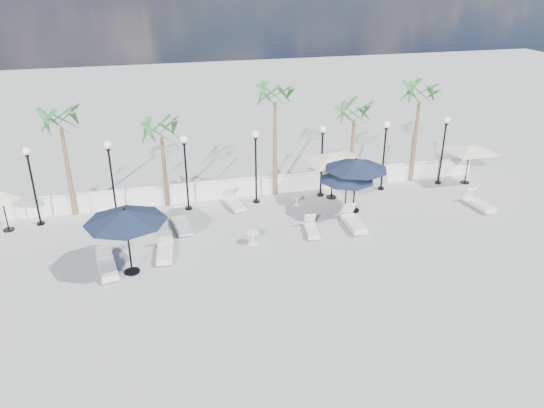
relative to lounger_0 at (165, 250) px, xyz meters
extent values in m
plane|color=#979893|center=(4.96, -2.05, -0.25)|extent=(100.00, 100.00, 0.00)
cube|color=silver|center=(4.96, 5.45, 0.20)|extent=(26.00, 0.30, 0.90)
cube|color=silver|center=(4.96, 5.45, 0.72)|extent=(26.00, 0.12, 0.08)
cylinder|color=black|center=(-5.54, 4.45, -0.20)|extent=(0.36, 0.36, 0.10)
cylinder|color=black|center=(-5.54, 4.45, 1.50)|extent=(0.10, 0.10, 3.50)
cylinder|color=black|center=(-5.54, 4.45, 3.20)|extent=(0.18, 0.18, 0.10)
sphere|color=white|center=(-5.54, 4.45, 3.41)|extent=(0.36, 0.36, 0.36)
cylinder|color=black|center=(-2.04, 4.45, -0.20)|extent=(0.36, 0.36, 0.10)
cylinder|color=black|center=(-2.04, 4.45, 1.50)|extent=(0.10, 0.10, 3.50)
cylinder|color=black|center=(-2.04, 4.45, 3.20)|extent=(0.18, 0.18, 0.10)
sphere|color=white|center=(-2.04, 4.45, 3.41)|extent=(0.36, 0.36, 0.36)
cylinder|color=black|center=(1.46, 4.45, -0.20)|extent=(0.36, 0.36, 0.10)
cylinder|color=black|center=(1.46, 4.45, 1.50)|extent=(0.10, 0.10, 3.50)
cylinder|color=black|center=(1.46, 4.45, 3.20)|extent=(0.18, 0.18, 0.10)
sphere|color=white|center=(1.46, 4.45, 3.41)|extent=(0.36, 0.36, 0.36)
cylinder|color=black|center=(4.96, 4.45, -0.20)|extent=(0.36, 0.36, 0.10)
cylinder|color=black|center=(4.96, 4.45, 1.50)|extent=(0.10, 0.10, 3.50)
cylinder|color=black|center=(4.96, 4.45, 3.20)|extent=(0.18, 0.18, 0.10)
sphere|color=white|center=(4.96, 4.45, 3.41)|extent=(0.36, 0.36, 0.36)
cylinder|color=black|center=(8.46, 4.45, -0.20)|extent=(0.36, 0.36, 0.10)
cylinder|color=black|center=(8.46, 4.45, 1.50)|extent=(0.10, 0.10, 3.50)
cylinder|color=black|center=(8.46, 4.45, 3.20)|extent=(0.18, 0.18, 0.10)
sphere|color=white|center=(8.46, 4.45, 3.41)|extent=(0.36, 0.36, 0.36)
cylinder|color=black|center=(11.96, 4.45, -0.20)|extent=(0.36, 0.36, 0.10)
cylinder|color=black|center=(11.96, 4.45, 1.50)|extent=(0.10, 0.10, 3.50)
cylinder|color=black|center=(11.96, 4.45, 3.20)|extent=(0.18, 0.18, 0.10)
sphere|color=white|center=(11.96, 4.45, 3.41)|extent=(0.36, 0.36, 0.36)
cylinder|color=black|center=(15.46, 4.45, -0.20)|extent=(0.36, 0.36, 0.10)
cylinder|color=black|center=(15.46, 4.45, 1.50)|extent=(0.10, 0.10, 3.50)
cylinder|color=black|center=(15.46, 4.45, 3.20)|extent=(0.18, 0.18, 0.10)
sphere|color=white|center=(15.46, 4.45, 3.41)|extent=(0.36, 0.36, 0.36)
cone|color=brown|center=(-4.04, 5.25, 1.95)|extent=(0.28, 0.28, 4.40)
cone|color=brown|center=(0.46, 5.25, 1.55)|extent=(0.28, 0.28, 3.60)
cone|color=brown|center=(6.16, 5.25, 2.25)|extent=(0.28, 0.28, 5.00)
cone|color=brown|center=(10.46, 5.25, 1.65)|extent=(0.28, 0.28, 3.80)
cone|color=brown|center=(14.16, 5.25, 2.05)|extent=(0.28, 0.28, 4.60)
cube|color=silver|center=(0.00, -0.02, -0.09)|extent=(0.86, 2.03, 0.11)
cube|color=silver|center=(-0.03, -0.29, 0.02)|extent=(0.75, 1.39, 0.11)
cube|color=silver|center=(0.08, 0.77, 0.30)|extent=(0.66, 0.53, 0.62)
cube|color=silver|center=(0.91, 2.35, -0.09)|extent=(0.90, 2.08, 0.11)
cube|color=silver|center=(0.94, 2.08, 0.03)|extent=(0.78, 1.42, 0.11)
cube|color=silver|center=(0.82, 3.16, 0.31)|extent=(0.68, 0.55, 0.63)
cube|color=silver|center=(-2.32, -0.78, -0.09)|extent=(0.97, 2.08, 0.11)
cube|color=silver|center=(-2.28, -1.04, 0.03)|extent=(0.83, 1.43, 0.11)
cube|color=silver|center=(-2.45, 0.02, 0.31)|extent=(0.69, 0.56, 0.62)
cube|color=silver|center=(6.66, 0.43, -0.12)|extent=(0.81, 1.72, 0.09)
cube|color=silver|center=(6.63, 0.21, -0.02)|extent=(0.69, 1.18, 0.09)
cube|color=silver|center=(6.77, 1.08, 0.21)|extent=(0.57, 0.47, 0.52)
cube|color=silver|center=(3.73, 4.15, -0.10)|extent=(0.99, 1.97, 0.10)
cube|color=silver|center=(3.78, 3.90, 0.01)|extent=(0.83, 1.36, 0.10)
cube|color=silver|center=(3.58, 4.90, 0.28)|extent=(0.67, 0.55, 0.59)
cube|color=silver|center=(8.77, 0.54, -0.08)|extent=(0.78, 2.12, 0.11)
cube|color=silver|center=(8.75, 0.26, 0.04)|extent=(0.71, 1.44, 0.11)
cube|color=silver|center=(8.80, 1.39, 0.33)|extent=(0.67, 0.52, 0.65)
cube|color=silver|center=(15.73, 1.01, -0.10)|extent=(0.86, 1.98, 0.10)
cube|color=silver|center=(15.76, 0.75, 0.02)|extent=(0.75, 1.36, 0.10)
cube|color=silver|center=(15.64, 1.78, 0.29)|extent=(0.65, 0.52, 0.60)
cylinder|color=silver|center=(-1.47, 3.65, -0.24)|extent=(0.46, 0.46, 0.03)
cylinder|color=silver|center=(-1.47, 3.65, 0.02)|extent=(0.07, 0.07, 0.55)
cylinder|color=silver|center=(-1.47, 3.65, 0.31)|extent=(0.60, 0.60, 0.03)
cylinder|color=silver|center=(3.83, 0.10, -0.24)|extent=(0.44, 0.44, 0.03)
cylinder|color=silver|center=(3.83, 0.10, 0.01)|extent=(0.07, 0.07, 0.52)
cylinder|color=silver|center=(3.83, 0.10, 0.28)|extent=(0.57, 0.57, 0.03)
cylinder|color=silver|center=(6.91, 3.62, -0.24)|extent=(0.35, 0.35, 0.03)
cylinder|color=silver|center=(6.91, 3.62, -0.04)|extent=(0.05, 0.05, 0.43)
cylinder|color=silver|center=(6.91, 3.62, 0.18)|extent=(0.46, 0.46, 0.03)
cylinder|color=black|center=(-1.38, -1.04, -0.22)|extent=(0.62, 0.62, 0.07)
cylinder|color=black|center=(-1.38, -1.04, 1.11)|extent=(0.08, 0.08, 2.72)
cone|color=black|center=(-1.38, -1.04, 2.27)|extent=(3.22, 3.22, 0.50)
sphere|color=black|center=(-1.38, -1.04, 2.54)|extent=(0.09, 0.09, 0.09)
cylinder|color=black|center=(9.42, 2.21, -0.22)|extent=(0.63, 0.63, 0.07)
cylinder|color=black|center=(9.42, 2.21, 1.10)|extent=(0.08, 0.08, 2.70)
cone|color=black|center=(9.42, 2.21, 2.24)|extent=(3.15, 3.15, 0.51)
sphere|color=black|center=(9.42, 2.21, 2.53)|extent=(0.09, 0.09, 0.09)
cylinder|color=black|center=(8.78, 1.73, -0.22)|extent=(0.53, 0.53, 0.06)
cylinder|color=black|center=(8.78, 1.73, 0.89)|extent=(0.07, 0.07, 2.29)
cone|color=black|center=(8.78, 1.73, 1.86)|extent=(2.67, 2.67, 0.43)
sphere|color=black|center=(8.78, 1.73, 2.10)|extent=(0.08, 0.08, 0.08)
cylinder|color=black|center=(8.93, 4.04, -0.22)|extent=(0.55, 0.55, 0.06)
cylinder|color=black|center=(8.93, 4.04, 0.97)|extent=(0.07, 0.07, 2.45)
pyramid|color=beige|center=(8.93, 4.04, 2.22)|extent=(5.43, 5.43, 0.37)
cylinder|color=black|center=(16.96, 4.15, -0.22)|extent=(0.51, 0.51, 0.06)
cylinder|color=black|center=(16.96, 4.15, 0.85)|extent=(0.07, 0.07, 2.21)
pyramid|color=beige|center=(16.96, 4.15, 1.98)|extent=(4.79, 4.79, 0.34)
cylinder|color=black|center=(-6.90, 4.15, -0.23)|extent=(0.52, 0.52, 0.06)
cylinder|color=black|center=(-6.90, 4.15, 0.72)|extent=(0.06, 0.06, 1.94)
cone|color=beige|center=(-6.90, 4.15, 1.52)|extent=(1.66, 1.66, 0.42)
sphere|color=black|center=(-6.90, 4.15, 1.75)|extent=(0.07, 0.07, 0.07)
camera|label=1|loc=(-0.40, -20.07, 11.05)|focal=35.00mm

